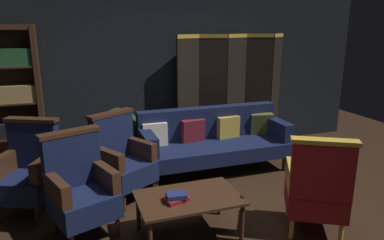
% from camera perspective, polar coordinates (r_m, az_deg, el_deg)
% --- Properties ---
extents(ground_plane, '(10.00, 10.00, 0.00)m').
position_cam_1_polar(ground_plane, '(3.89, 4.05, -16.61)').
color(ground_plane, black).
extents(back_wall, '(7.20, 0.10, 2.80)m').
position_cam_1_polar(back_wall, '(5.68, -5.54, 8.46)').
color(back_wall, black).
rests_on(back_wall, ground_plane).
extents(folding_screen, '(2.11, 0.37, 1.90)m').
position_cam_1_polar(folding_screen, '(6.04, 6.96, 4.82)').
color(folding_screen, black).
rests_on(folding_screen, ground_plane).
extents(bookshelf, '(0.90, 0.32, 2.05)m').
position_cam_1_polar(bookshelf, '(5.38, -27.61, 3.05)').
color(bookshelf, '#382114').
rests_on(bookshelf, ground_plane).
extents(velvet_couch, '(2.12, 0.78, 0.88)m').
position_cam_1_polar(velvet_couch, '(5.12, 3.40, -3.03)').
color(velvet_couch, '#382114').
rests_on(velvet_couch, ground_plane).
extents(coffee_table, '(1.00, 0.64, 0.42)m').
position_cam_1_polar(coffee_table, '(3.57, -0.54, -12.82)').
color(coffee_table, '#382114').
rests_on(coffee_table, ground_plane).
extents(armchair_gilt_accent, '(0.79, 0.79, 1.04)m').
position_cam_1_polar(armchair_gilt_accent, '(3.77, 19.38, -10.15)').
color(armchair_gilt_accent, gold).
rests_on(armchair_gilt_accent, ground_plane).
extents(armchair_wing_left, '(0.74, 0.74, 1.04)m').
position_cam_1_polar(armchair_wing_left, '(3.72, -17.47, -10.31)').
color(armchair_wing_left, '#382114').
rests_on(armchair_wing_left, ground_plane).
extents(armchair_wing_right, '(0.77, 0.77, 1.04)m').
position_cam_1_polar(armchair_wing_right, '(4.35, -24.67, -7.29)').
color(armchair_wing_right, '#382114').
rests_on(armchair_wing_right, ground_plane).
extents(armchair_wing_far, '(0.79, 0.79, 1.04)m').
position_cam_1_polar(armchair_wing_far, '(4.36, -11.20, -6.13)').
color(armchair_wing_far, '#382114').
rests_on(armchair_wing_far, ground_plane).
extents(potted_plant, '(0.60, 0.60, 0.90)m').
position_cam_1_polar(potted_plant, '(5.25, -11.56, -2.17)').
color(potted_plant, brown).
rests_on(potted_plant, ground_plane).
extents(book_red_leather, '(0.25, 0.20, 0.04)m').
position_cam_1_polar(book_red_leather, '(3.46, -2.50, -12.56)').
color(book_red_leather, maroon).
rests_on(book_red_leather, coffee_table).
extents(book_navy_cloth, '(0.20, 0.16, 0.04)m').
position_cam_1_polar(book_navy_cloth, '(3.44, -2.51, -11.96)').
color(book_navy_cloth, navy).
rests_on(book_navy_cloth, book_red_leather).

